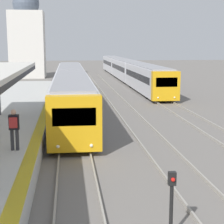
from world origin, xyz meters
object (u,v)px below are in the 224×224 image
(person_on_platform, at_px, (14,126))
(train_far, at_px, (126,69))
(train_near, at_px, (71,86))
(signal_post_near, at_px, (172,197))

(person_on_platform, distance_m, train_far, 40.50)
(train_near, xyz_separation_m, signal_post_near, (2.40, -22.94, -0.51))
(train_near, height_order, signal_post_near, train_near)
(person_on_platform, relative_size, signal_post_near, 0.92)
(person_on_platform, xyz_separation_m, train_near, (2.41, 17.08, -0.23))
(train_far, distance_m, signal_post_near, 45.33)
(person_on_platform, distance_m, train_near, 17.26)
(person_on_platform, xyz_separation_m, train_far, (10.58, 39.10, -0.23))
(person_on_platform, relative_size, train_far, 0.04)
(signal_post_near, bearing_deg, train_far, 82.68)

